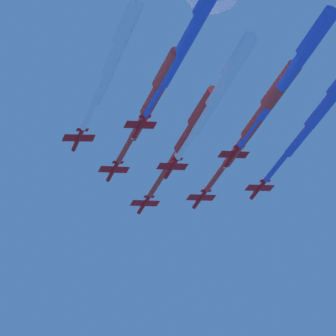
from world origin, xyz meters
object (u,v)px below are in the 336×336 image
object	(u,v)px
jet_port_outer	(323,108)
jet_trail_port	(293,68)
jet_starboard_outer	(192,31)
jet_port_mid	(221,88)
jet_lead	(188,135)
jet_starboard_inner	(258,118)
jet_port_inner	(153,98)
jet_starboard_mid	(114,57)

from	to	relation	value
jet_port_outer	jet_trail_port	world-z (taller)	jet_port_outer
jet_starboard_outer	jet_port_outer	bearing A→B (deg)	-146.93
jet_port_outer	jet_starboard_outer	xyz separation A→B (m)	(33.42, 21.76, 0.96)
jet_port_mid	jet_starboard_outer	size ratio (longest dim) A/B	0.96
jet_lead	jet_starboard_inner	bearing A→B (deg)	152.56
jet_lead	jet_trail_port	distance (m)	34.72
jet_starboard_outer	jet_trail_port	xyz separation A→B (m)	(-23.91, -8.73, -1.43)
jet_port_mid	jet_trail_port	size ratio (longest dim) A/B	0.96
jet_port_inner	jet_starboard_mid	world-z (taller)	jet_port_inner
jet_lead	jet_port_outer	bearing A→B (deg)	157.52
jet_starboard_mid	jet_trail_port	distance (m)	41.17
jet_lead	jet_port_mid	world-z (taller)	jet_lead
jet_lead	jet_starboard_mid	distance (m)	32.56
jet_port_mid	jet_port_inner	bearing A→B (deg)	-24.13
jet_lead	jet_starboard_mid	xyz separation A→B (m)	(18.60, 26.70, -1.13)
jet_port_mid	jet_port_outer	size ratio (longest dim) A/B	0.93
jet_starboard_outer	jet_lead	bearing A→B (deg)	-92.23
jet_starboard_outer	jet_starboard_mid	bearing A→B (deg)	-25.79
jet_port_mid	jet_trail_port	distance (m)	17.46
jet_lead	jet_trail_port	xyz separation A→B (m)	(-22.55, 26.30, -2.44)
jet_port_mid	jet_trail_port	bearing A→B (deg)	156.81
jet_port_inner	jet_starboard_mid	xyz separation A→B (m)	(9.30, 14.35, -1.58)
jet_port_inner	jet_starboard_inner	world-z (taller)	jet_port_inner
jet_port_outer	jet_lead	bearing A→B (deg)	-22.48
jet_starboard_mid	jet_port_outer	bearing A→B (deg)	-165.15
jet_port_outer	jet_trail_port	size ratio (longest dim) A/B	1.03
jet_port_mid	jet_starboard_outer	world-z (taller)	jet_starboard_outer
jet_port_outer	jet_starboard_outer	distance (m)	39.89
jet_lead	jet_port_inner	distance (m)	15.46
jet_port_mid	jet_port_outer	distance (m)	26.30
jet_port_inner	jet_starboard_inner	distance (m)	26.50
jet_port_inner	jet_port_mid	world-z (taller)	jet_port_inner
jet_port_mid	jet_port_outer	world-z (taller)	jet_port_outer
jet_port_inner	jet_port_outer	xyz separation A→B (m)	(-41.36, 0.92, -2.41)
jet_starboard_mid	jet_port_outer	distance (m)	52.41
jet_port_inner	jet_starboard_inner	xyz separation A→B (m)	(-26.17, -3.58, -2.09)
jet_starboard_mid	jet_trail_port	bearing A→B (deg)	-179.44
jet_starboard_outer	jet_starboard_inner	bearing A→B (deg)	-124.78
jet_starboard_outer	jet_port_inner	bearing A→B (deg)	-70.72
jet_port_mid	jet_starboard_outer	xyz separation A→B (m)	(7.86, 15.61, 1.48)
jet_lead	jet_trail_port	size ratio (longest dim) A/B	0.96
jet_port_mid	jet_port_outer	xyz separation A→B (m)	(-25.56, -6.15, 0.52)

